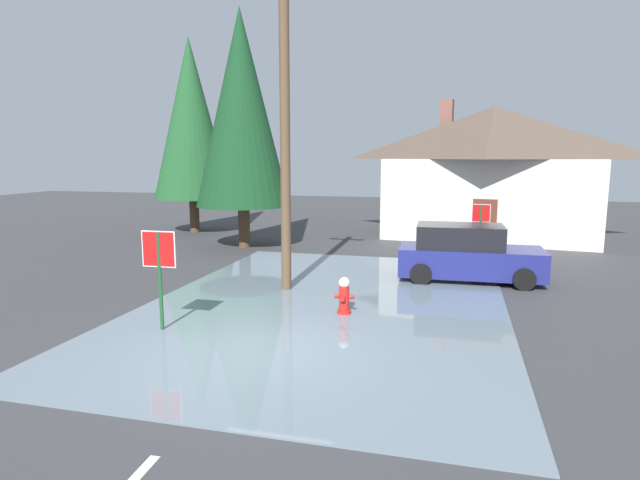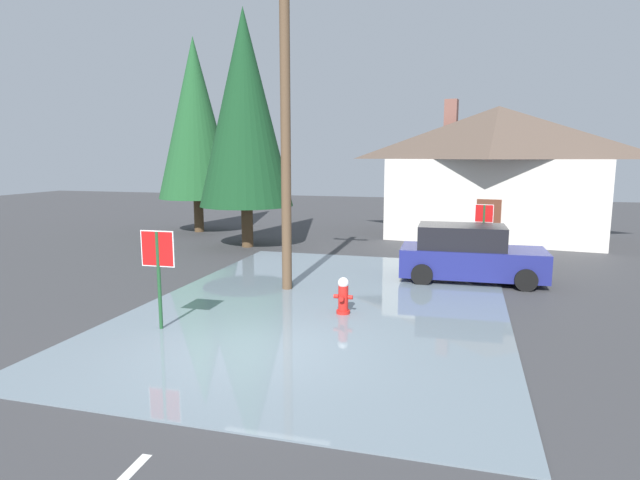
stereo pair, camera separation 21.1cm
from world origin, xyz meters
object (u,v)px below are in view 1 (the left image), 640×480
utility_pole (285,121)px  pine_tree_tall_left (241,109)px  stop_sign_near (159,260)px  fire_hydrant (344,296)px  parked_car (467,254)px  pine_tree_mid_left (191,119)px  stop_sign_far (481,221)px  house (491,170)px

utility_pole → pine_tree_tall_left: (-3.99, 6.45, 0.95)m
stop_sign_near → utility_pole: 5.41m
fire_hydrant → pine_tree_tall_left: size_ratio=0.10×
utility_pole → parked_car: utility_pole is taller
pine_tree_mid_left → pine_tree_tall_left: bearing=-40.4°
fire_hydrant → pine_tree_tall_left: pine_tree_tall_left is taller
stop_sign_far → pine_tree_tall_left: bearing=177.9°
utility_pole → pine_tree_mid_left: pine_tree_mid_left is taller
stop_sign_near → fire_hydrant: stop_sign_near is taller
fire_hydrant → house: (4.04, 13.92, 2.69)m
house → pine_tree_mid_left: size_ratio=1.11×
utility_pole → house: 13.55m
utility_pole → house: utility_pole is taller
utility_pole → parked_car: size_ratio=2.11×
stop_sign_near → parked_car: stop_sign_near is taller
parked_car → pine_tree_tall_left: size_ratio=0.45×
utility_pole → pine_tree_tall_left: 7.65m
stop_sign_near → pine_tree_mid_left: (-6.65, 14.13, 4.02)m
stop_sign_near → house: (7.65, 16.09, 1.56)m
fire_hydrant → parked_car: parked_car is taller
stop_sign_far → house: house is taller
utility_pole → stop_sign_far: size_ratio=4.44×
parked_car → stop_sign_near: bearing=-134.5°
fire_hydrant → house: bearing=73.8°
fire_hydrant → pine_tree_tall_left: 11.62m
stop_sign_near → fire_hydrant: size_ratio=2.40×
pine_tree_mid_left → fire_hydrant: bearing=-49.4°
fire_hydrant → pine_tree_mid_left: 16.58m
utility_pole → fire_hydrant: bearing=-42.8°
stop_sign_far → parked_car: stop_sign_far is taller
stop_sign_far → house: (0.62, 5.87, 1.69)m
pine_tree_mid_left → utility_pole: bearing=-50.8°
utility_pole → pine_tree_tall_left: size_ratio=0.94×
house → utility_pole: bearing=-117.1°
stop_sign_near → utility_pole: bearing=69.8°
house → pine_tree_tall_left: bearing=-151.4°
stop_sign_far → parked_car: 3.67m
house → fire_hydrant: bearing=-106.2°
fire_hydrant → house: house is taller
pine_tree_mid_left → stop_sign_near: bearing=-64.8°
fire_hydrant → stop_sign_far: (3.42, 8.04, 1.00)m
fire_hydrant → pine_tree_tall_left: (-6.09, 8.40, 5.24)m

